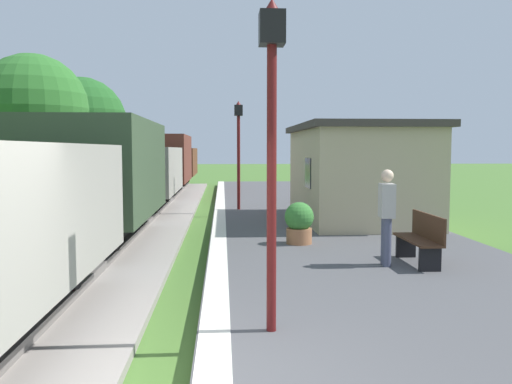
% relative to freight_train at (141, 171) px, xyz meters
% --- Properties ---
extents(freight_train, '(2.50, 32.60, 2.72)m').
position_rel_freight_train_xyz_m(freight_train, '(0.00, 0.00, 0.00)').
color(freight_train, gray).
rests_on(freight_train, rail_near).
extents(station_hut, '(3.50, 5.80, 2.78)m').
position_rel_freight_train_xyz_m(station_hut, '(6.80, -3.96, 0.13)').
color(station_hut, tan).
rests_on(station_hut, platform_slab).
extents(bench_near_hut, '(0.42, 1.50, 0.91)m').
position_rel_freight_train_xyz_m(bench_near_hut, '(6.46, -9.99, -0.80)').
color(bench_near_hut, '#422819').
rests_on(bench_near_hut, platform_slab).
extents(bench_down_platform, '(0.42, 1.50, 0.91)m').
position_rel_freight_train_xyz_m(bench_down_platform, '(6.46, 1.50, -0.80)').
color(bench_down_platform, '#422819').
rests_on(bench_down_platform, platform_slab).
extents(person_waiting, '(0.28, 0.40, 1.71)m').
position_rel_freight_train_xyz_m(person_waiting, '(5.79, -10.08, -0.34)').
color(person_waiting, '#474C66').
rests_on(person_waiting, platform_slab).
extents(potted_planter, '(0.64, 0.64, 0.92)m').
position_rel_freight_train_xyz_m(potted_planter, '(4.56, -7.79, -0.80)').
color(potted_planter, '#9E6642').
rests_on(potted_planter, platform_slab).
extents(lamp_post_near, '(0.28, 0.28, 3.70)m').
position_rel_freight_train_xyz_m(lamp_post_near, '(3.44, -13.37, 1.28)').
color(lamp_post_near, '#591414').
rests_on(lamp_post_near, platform_slab).
extents(lamp_post_far, '(0.28, 0.28, 3.70)m').
position_rel_freight_train_xyz_m(lamp_post_far, '(3.44, -1.00, 1.28)').
color(lamp_post_far, '#591414').
rests_on(lamp_post_far, platform_slab).
extents(tree_field_left, '(3.88, 3.88, 5.74)m').
position_rel_freight_train_xyz_m(tree_field_left, '(-3.93, 0.67, 2.26)').
color(tree_field_left, '#4C3823').
rests_on(tree_field_left, ground).
extents(tree_field_distant, '(4.64, 4.64, 6.00)m').
position_rel_freight_train_xyz_m(tree_field_distant, '(-4.35, 8.82, 2.15)').
color(tree_field_distant, '#4C3823').
rests_on(tree_field_distant, ground).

